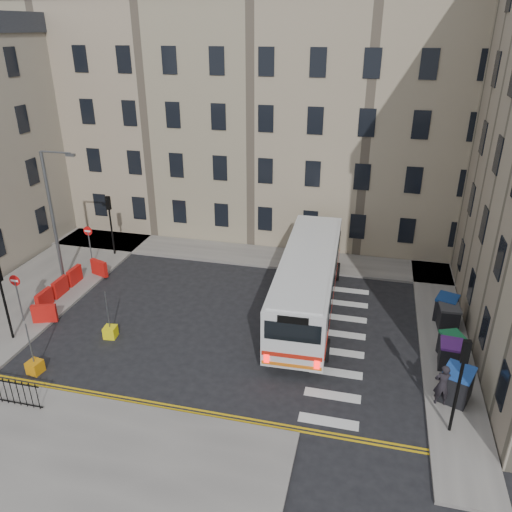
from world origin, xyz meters
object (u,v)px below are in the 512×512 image
at_px(wheelie_bin_b, 450,355).
at_px(wheelie_bin_e, 446,308).
at_px(streetlamp, 53,217).
at_px(bollard_yellow, 110,332).
at_px(wheelie_bin_a, 457,385).
at_px(bollard_chevron, 35,367).
at_px(wheelie_bin_c, 451,346).
at_px(wheelie_bin_d, 448,317).
at_px(pedestrian, 442,385).
at_px(bus, 308,279).

height_order(wheelie_bin_b, wheelie_bin_e, wheelie_bin_e).
height_order(streetlamp, bollard_yellow, streetlamp).
distance_m(wheelie_bin_a, bollard_chevron, 18.45).
xyz_separation_m(wheelie_bin_c, wheelie_bin_d, (0.12, 2.58, 0.04)).
bearing_deg(wheelie_bin_a, pedestrian, -123.15).
relative_size(wheelie_bin_e, bollard_chevron, 2.44).
bearing_deg(bus, wheelie_bin_d, -3.84).
relative_size(wheelie_bin_b, bollard_yellow, 2.09).
xyz_separation_m(bus, wheelie_bin_e, (7.30, 0.65, -1.12)).
xyz_separation_m(bus, bollard_yellow, (-9.27, -4.94, -1.63)).
xyz_separation_m(wheelie_bin_e, bollard_yellow, (-16.57, -5.58, -0.51)).
bearing_deg(streetlamp, pedestrian, -15.73).
xyz_separation_m(streetlamp, wheelie_bin_c, (22.11, -2.51, -3.58)).
xyz_separation_m(wheelie_bin_e, pedestrian, (-0.86, -6.99, 0.28)).
bearing_deg(streetlamp, bollard_yellow, -39.25).
bearing_deg(wheelie_bin_d, bollard_chevron, -159.40).
bearing_deg(wheelie_bin_e, wheelie_bin_d, -69.38).
xyz_separation_m(bus, pedestrian, (6.45, -6.35, -0.83)).
xyz_separation_m(wheelie_bin_d, pedestrian, (-0.88, -6.08, 0.30)).
height_order(wheelie_bin_a, pedestrian, pedestrian).
height_order(streetlamp, wheelie_bin_a, streetlamp).
bearing_deg(wheelie_bin_b, pedestrian, -98.55).
bearing_deg(wheelie_bin_b, bus, 157.31).
relative_size(pedestrian, bollard_yellow, 3.14).
bearing_deg(streetlamp, wheelie_bin_e, 2.53).
distance_m(wheelie_bin_d, bollard_chevron, 20.21).
bearing_deg(streetlamp, wheelie_bin_a, -14.20).
bearing_deg(pedestrian, wheelie_bin_c, -105.56).
distance_m(wheelie_bin_a, pedestrian, 0.81).
distance_m(bus, bollard_yellow, 10.63).
relative_size(streetlamp, wheelie_bin_b, 6.50).
relative_size(streetlamp, wheelie_bin_e, 5.57).
relative_size(bollard_yellow, bollard_chevron, 1.00).
distance_m(wheelie_bin_b, bollard_chevron, 18.87).
xyz_separation_m(wheelie_bin_c, bollard_yellow, (-16.48, -2.09, -0.45)).
bearing_deg(wheelie_bin_b, wheelie_bin_a, -85.20).
distance_m(bus, wheelie_bin_e, 7.42).
bearing_deg(bollard_chevron, wheelie_bin_a, 7.59).
xyz_separation_m(streetlamp, bus, (14.90, 0.34, -2.41)).
relative_size(wheelie_bin_b, wheelie_bin_e, 0.86).
xyz_separation_m(bus, wheelie_bin_c, (7.21, -2.85, -1.18)).
distance_m(wheelie_bin_c, bollard_chevron, 19.21).
bearing_deg(wheelie_bin_d, streetlamp, 177.23).
height_order(wheelie_bin_b, wheelie_bin_d, wheelie_bin_d).
xyz_separation_m(wheelie_bin_c, wheelie_bin_e, (0.09, 3.50, 0.06)).
xyz_separation_m(streetlamp, bollard_chevron, (3.71, -8.00, -4.04)).
bearing_deg(bollard_chevron, wheelie_bin_e, 25.91).
distance_m(streetlamp, wheelie_bin_a, 22.94).
bearing_deg(wheelie_bin_c, bollard_chevron, 174.49).
distance_m(wheelie_bin_e, bollard_chevron, 20.56).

